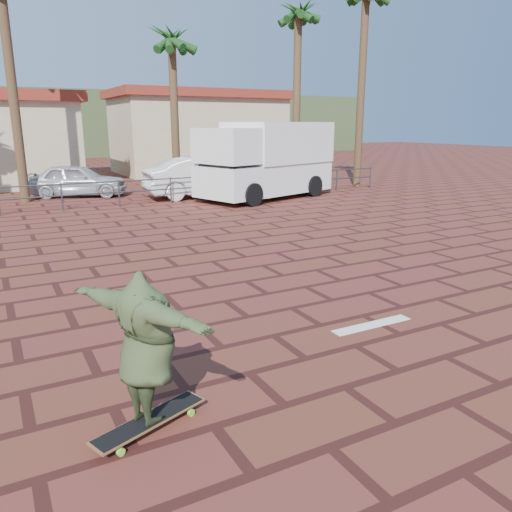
{
  "coord_description": "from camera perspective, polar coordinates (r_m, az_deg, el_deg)",
  "views": [
    {
      "loc": [
        -4.25,
        -6.64,
        2.99
      ],
      "look_at": [
        -0.34,
        0.64,
        0.8
      ],
      "focal_mm": 35.0,
      "sensor_mm": 36.0,
      "label": 1
    }
  ],
  "objects": [
    {
      "name": "longboard",
      "position": [
        5.39,
        -12.02,
        -17.94
      ],
      "size": [
        1.27,
        0.7,
        0.12
      ],
      "rotation": [
        0.0,
        0.0,
        0.36
      ],
      "color": "olive",
      "rests_on": "ground"
    },
    {
      "name": "skateboarder",
      "position": [
        5.0,
        -12.51,
        -10.2
      ],
      "size": [
        1.25,
        1.96,
        1.56
      ],
      "primitive_type": "imported",
      "rotation": [
        0.0,
        0.0,
        1.99
      ],
      "color": "#384827",
      "rests_on": "longboard"
    },
    {
      "name": "car_white",
      "position": [
        21.35,
        -5.88,
        8.95
      ],
      "size": [
        5.09,
        2.01,
        1.65
      ],
      "primitive_type": "imported",
      "rotation": [
        0.0,
        0.0,
        1.52
      ],
      "color": "silver",
      "rests_on": "ground"
    },
    {
      "name": "car_silver",
      "position": [
        22.64,
        -19.77,
        8.16
      ],
      "size": [
        4.37,
        3.01,
        1.38
      ],
      "primitive_type": "imported",
      "rotation": [
        0.0,
        0.0,
        1.19
      ],
      "color": "#B6B8BD",
      "rests_on": "ground"
    },
    {
      "name": "ground",
      "position": [
        8.43,
        4.11,
        -5.97
      ],
      "size": [
        120.0,
        120.0,
        0.0
      ],
      "primitive_type": "plane",
      "color": "maroon",
      "rests_on": "ground"
    },
    {
      "name": "paint_stripe",
      "position": [
        7.93,
        13.12,
        -7.67
      ],
      "size": [
        1.4,
        0.22,
        0.01
      ],
      "primitive_type": "cube",
      "color": "white",
      "rests_on": "ground"
    },
    {
      "name": "hill_front",
      "position": [
        56.8,
        -24.68,
        13.55
      ],
      "size": [
        70.0,
        18.0,
        6.0
      ],
      "primitive_type": "cube",
      "color": "#384C28",
      "rests_on": "ground"
    },
    {
      "name": "building_east",
      "position": [
        33.0,
        -6.65,
        13.96
      ],
      "size": [
        10.6,
        6.6,
        5.0
      ],
      "color": "beige",
      "rests_on": "ground"
    },
    {
      "name": "campervan",
      "position": [
        20.89,
        1.21,
        11.07
      ],
      "size": [
        6.39,
        4.16,
        3.07
      ],
      "rotation": [
        0.0,
        0.0,
        0.31
      ],
      "color": "white",
      "rests_on": "ground"
    },
    {
      "name": "guardrail",
      "position": [
        19.26,
        -15.42,
        7.43
      ],
      "size": [
        24.06,
        0.06,
        1.0
      ],
      "color": "#47494F",
      "rests_on": "ground"
    },
    {
      "name": "palm_center",
      "position": [
        23.7,
        -9.62,
        22.83
      ],
      "size": [
        2.4,
        2.4,
        7.75
      ],
      "color": "brown",
      "rests_on": "ground"
    },
    {
      "name": "palm_right",
      "position": [
        24.95,
        4.85,
        25.4
      ],
      "size": [
        2.4,
        2.4,
        9.05
      ],
      "color": "brown",
      "rests_on": "ground"
    },
    {
      "name": "street_sign",
      "position": [
        21.38,
        0.91,
        11.3
      ],
      "size": [
        0.48,
        0.14,
        2.39
      ],
      "rotation": [
        0.0,
        0.0,
        -0.21
      ],
      "color": "gray",
      "rests_on": "ground"
    }
  ]
}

